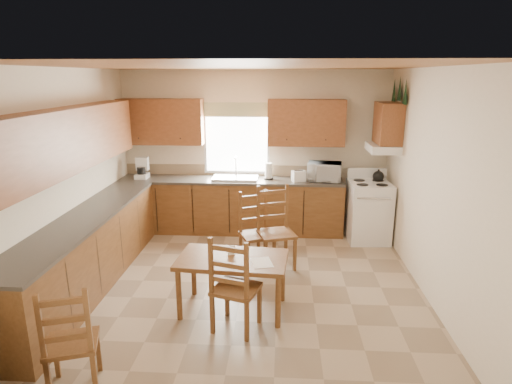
# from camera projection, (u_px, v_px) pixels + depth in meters

# --- Properties ---
(floor) EXTENTS (4.50, 4.50, 0.00)m
(floor) POSITION_uv_depth(u_px,v_px,m) (243.00, 284.00, 5.53)
(floor) COLOR gray
(floor) RESTS_ON ground
(ceiling) EXTENTS (4.50, 4.50, 0.00)m
(ceiling) POSITION_uv_depth(u_px,v_px,m) (241.00, 66.00, 4.82)
(ceiling) COLOR #966035
(ceiling) RESTS_ON floor
(wall_left) EXTENTS (4.50, 4.50, 0.00)m
(wall_left) POSITION_uv_depth(u_px,v_px,m) (62.00, 180.00, 5.31)
(wall_left) COLOR beige
(wall_left) RESTS_ON floor
(wall_right) EXTENTS (4.50, 4.50, 0.00)m
(wall_right) POSITION_uv_depth(u_px,v_px,m) (432.00, 185.00, 5.04)
(wall_right) COLOR beige
(wall_right) RESTS_ON floor
(wall_back) EXTENTS (4.50, 4.50, 0.00)m
(wall_back) POSITION_uv_depth(u_px,v_px,m) (254.00, 151.00, 7.34)
(wall_back) COLOR beige
(wall_back) RESTS_ON floor
(wall_front) EXTENTS (4.50, 4.50, 0.00)m
(wall_front) POSITION_uv_depth(u_px,v_px,m) (212.00, 259.00, 3.01)
(wall_front) COLOR beige
(wall_front) RESTS_ON floor
(lower_cab_back) EXTENTS (3.75, 0.60, 0.88)m
(lower_cab_back) POSITION_uv_depth(u_px,v_px,m) (231.00, 206.00, 7.31)
(lower_cab_back) COLOR brown
(lower_cab_back) RESTS_ON floor
(lower_cab_left) EXTENTS (0.60, 3.60, 0.88)m
(lower_cab_left) POSITION_uv_depth(u_px,v_px,m) (88.00, 253.00, 5.38)
(lower_cab_left) COLOR brown
(lower_cab_left) RESTS_ON floor
(counter_back) EXTENTS (3.75, 0.63, 0.04)m
(counter_back) POSITION_uv_depth(u_px,v_px,m) (231.00, 180.00, 7.19)
(counter_back) COLOR #3F3A35
(counter_back) RESTS_ON lower_cab_back
(counter_left) EXTENTS (0.63, 3.60, 0.04)m
(counter_left) POSITION_uv_depth(u_px,v_px,m) (84.00, 218.00, 5.26)
(counter_left) COLOR #3F3A35
(counter_left) RESTS_ON lower_cab_left
(backsplash) EXTENTS (3.75, 0.01, 0.18)m
(backsplash) POSITION_uv_depth(u_px,v_px,m) (233.00, 170.00, 7.44)
(backsplash) COLOR #867156
(backsplash) RESTS_ON counter_back
(upper_cab_back_left) EXTENTS (1.41, 0.33, 0.75)m
(upper_cab_back_left) POSITION_uv_depth(u_px,v_px,m) (161.00, 122.00, 7.14)
(upper_cab_back_left) COLOR brown
(upper_cab_back_left) RESTS_ON wall_back
(upper_cab_back_right) EXTENTS (1.25, 0.33, 0.75)m
(upper_cab_back_right) POSITION_uv_depth(u_px,v_px,m) (306.00, 123.00, 7.00)
(upper_cab_back_right) COLOR brown
(upper_cab_back_right) RESTS_ON wall_back
(upper_cab_left) EXTENTS (0.33, 3.60, 0.75)m
(upper_cab_left) POSITION_uv_depth(u_px,v_px,m) (64.00, 141.00, 5.02)
(upper_cab_left) COLOR brown
(upper_cab_left) RESTS_ON wall_left
(upper_cab_stove) EXTENTS (0.33, 0.62, 0.62)m
(upper_cab_stove) POSITION_uv_depth(u_px,v_px,m) (388.00, 123.00, 6.49)
(upper_cab_stove) COLOR brown
(upper_cab_stove) RESTS_ON wall_right
(range_hood) EXTENTS (0.44, 0.62, 0.12)m
(range_hood) POSITION_uv_depth(u_px,v_px,m) (383.00, 148.00, 6.60)
(range_hood) COLOR white
(range_hood) RESTS_ON wall_right
(window_frame) EXTENTS (1.13, 0.02, 1.18)m
(window_frame) POSITION_uv_depth(u_px,v_px,m) (237.00, 139.00, 7.28)
(window_frame) COLOR white
(window_frame) RESTS_ON wall_back
(window_pane) EXTENTS (1.05, 0.01, 1.10)m
(window_pane) POSITION_uv_depth(u_px,v_px,m) (237.00, 139.00, 7.27)
(window_pane) COLOR white
(window_pane) RESTS_ON wall_back
(window_valance) EXTENTS (1.19, 0.01, 0.24)m
(window_valance) POSITION_uv_depth(u_px,v_px,m) (236.00, 110.00, 7.11)
(window_valance) COLOR #59743D
(window_valance) RESTS_ON wall_back
(sink_basin) EXTENTS (0.75, 0.45, 0.04)m
(sink_basin) POSITION_uv_depth(u_px,v_px,m) (235.00, 178.00, 7.18)
(sink_basin) COLOR silver
(sink_basin) RESTS_ON counter_back
(pine_decal_a) EXTENTS (0.22, 0.22, 0.36)m
(pine_decal_a) POSITION_uv_depth(u_px,v_px,m) (405.00, 92.00, 6.05)
(pine_decal_a) COLOR black
(pine_decal_a) RESTS_ON wall_right
(pine_decal_b) EXTENTS (0.22, 0.22, 0.36)m
(pine_decal_b) POSITION_uv_depth(u_px,v_px,m) (400.00, 88.00, 6.35)
(pine_decal_b) COLOR black
(pine_decal_b) RESTS_ON wall_right
(pine_decal_c) EXTENTS (0.22, 0.22, 0.36)m
(pine_decal_c) POSITION_uv_depth(u_px,v_px,m) (394.00, 90.00, 6.67)
(pine_decal_c) COLOR black
(pine_decal_c) RESTS_ON wall_right
(stove) EXTENTS (0.67, 0.69, 0.94)m
(stove) POSITION_uv_depth(u_px,v_px,m) (368.00, 212.00, 6.88)
(stove) COLOR white
(stove) RESTS_ON floor
(coffeemaker) EXTENTS (0.26, 0.30, 0.38)m
(coffeemaker) POSITION_uv_depth(u_px,v_px,m) (141.00, 167.00, 7.19)
(coffeemaker) COLOR white
(coffeemaker) RESTS_ON counter_back
(paper_towel) EXTENTS (0.13, 0.13, 0.27)m
(paper_towel) POSITION_uv_depth(u_px,v_px,m) (269.00, 171.00, 7.14)
(paper_towel) COLOR white
(paper_towel) RESTS_ON counter_back
(toaster) EXTENTS (0.25, 0.20, 0.18)m
(toaster) POSITION_uv_depth(u_px,v_px,m) (299.00, 176.00, 7.00)
(toaster) COLOR white
(toaster) RESTS_ON counter_back
(microwave) EXTENTS (0.55, 0.43, 0.30)m
(microwave) POSITION_uv_depth(u_px,v_px,m) (324.00, 172.00, 7.04)
(microwave) COLOR white
(microwave) RESTS_ON counter_back
(dining_table) EXTENTS (1.26, 0.78, 0.64)m
(dining_table) POSITION_uv_depth(u_px,v_px,m) (233.00, 284.00, 4.84)
(dining_table) COLOR brown
(dining_table) RESTS_ON floor
(chair_near_left) EXTENTS (0.51, 0.50, 0.98)m
(chair_near_left) POSITION_uv_depth(u_px,v_px,m) (71.00, 336.00, 3.58)
(chair_near_left) COLOR brown
(chair_near_left) RESTS_ON floor
(chair_near_right) EXTENTS (0.55, 0.54, 1.06)m
(chair_near_right) POSITION_uv_depth(u_px,v_px,m) (236.00, 283.00, 4.43)
(chair_near_right) COLOR brown
(chair_near_right) RESTS_ON floor
(chair_far_left) EXTENTS (0.59, 0.57, 1.12)m
(chair_far_left) POSITION_uv_depth(u_px,v_px,m) (276.00, 229.00, 5.88)
(chair_far_left) COLOR brown
(chair_far_left) RESTS_ON floor
(chair_far_right) EXTENTS (0.56, 0.55, 1.03)m
(chair_far_right) POSITION_uv_depth(u_px,v_px,m) (257.00, 230.00, 5.95)
(chair_far_right) COLOR brown
(chair_far_right) RESTS_ON floor
(table_paper) EXTENTS (0.27, 0.32, 0.00)m
(table_paper) POSITION_uv_depth(u_px,v_px,m) (262.00, 263.00, 4.62)
(table_paper) COLOR white
(table_paper) RESTS_ON dining_table
(table_card) EXTENTS (0.08, 0.04, 0.11)m
(table_card) POSITION_uv_depth(u_px,v_px,m) (231.00, 250.00, 4.81)
(table_card) COLOR white
(table_card) RESTS_ON dining_table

